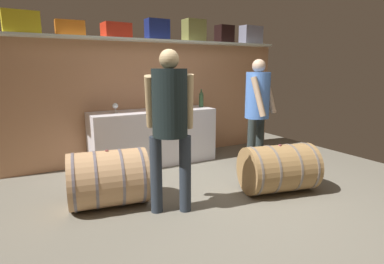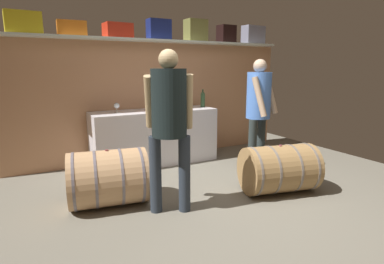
# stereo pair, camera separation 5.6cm
# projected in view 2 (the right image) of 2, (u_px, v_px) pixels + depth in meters

# --- Properties ---
(ground_plane) EXTENTS (6.03, 7.97, 0.02)m
(ground_plane) POSITION_uv_depth(u_px,v_px,m) (212.00, 191.00, 3.92)
(ground_plane) COLOR #6F6A5C
(back_wall_panel) EXTENTS (4.83, 0.10, 1.91)m
(back_wall_panel) POSITION_uv_depth(u_px,v_px,m) (157.00, 101.00, 5.27)
(back_wall_panel) COLOR tan
(back_wall_panel) RESTS_ON ground
(high_shelf_board) EXTENTS (4.44, 0.40, 0.03)m
(high_shelf_board) POSITION_uv_depth(u_px,v_px,m) (159.00, 41.00, 4.95)
(high_shelf_board) COLOR silver
(high_shelf_board) RESTS_ON back_wall_panel
(toolcase_yellow) EXTENTS (0.45, 0.32, 0.28)m
(toolcase_yellow) POSITION_uv_depth(u_px,v_px,m) (23.00, 23.00, 4.05)
(toolcase_yellow) COLOR yellow
(toolcase_yellow) RESTS_ON high_shelf_board
(toolcase_orange) EXTENTS (0.39, 0.22, 0.21)m
(toolcase_orange) POSITION_uv_depth(u_px,v_px,m) (72.00, 28.00, 4.33)
(toolcase_orange) COLOR orange
(toolcase_orange) RESTS_ON high_shelf_board
(toolcase_red) EXTENTS (0.41, 0.32, 0.21)m
(toolcase_red) POSITION_uv_depth(u_px,v_px,m) (118.00, 31.00, 4.62)
(toolcase_red) COLOR red
(toolcase_red) RESTS_ON high_shelf_board
(toolcase_navy) EXTENTS (0.36, 0.22, 0.31)m
(toolcase_navy) POSITION_uv_depth(u_px,v_px,m) (159.00, 30.00, 4.91)
(toolcase_navy) COLOR navy
(toolcase_navy) RESTS_ON high_shelf_board
(toolcase_olive) EXTENTS (0.35, 0.25, 0.36)m
(toolcase_olive) POSITION_uv_depth(u_px,v_px,m) (196.00, 31.00, 5.21)
(toolcase_olive) COLOR olive
(toolcase_olive) RESTS_ON high_shelf_board
(toolcase_black) EXTENTS (0.30, 0.23, 0.30)m
(toolcase_black) POSITION_uv_depth(u_px,v_px,m) (226.00, 34.00, 5.50)
(toolcase_black) COLOR black
(toolcase_black) RESTS_ON high_shelf_board
(toolcase_grey) EXTENTS (0.44, 0.24, 0.33)m
(toolcase_grey) POSITION_uv_depth(u_px,v_px,m) (253.00, 35.00, 5.78)
(toolcase_grey) COLOR gray
(toolcase_grey) RESTS_ON high_shelf_board
(work_cabinet) EXTENTS (1.95, 0.62, 0.85)m
(work_cabinet) POSITION_uv_depth(u_px,v_px,m) (155.00, 137.00, 4.97)
(work_cabinet) COLOR white
(work_cabinet) RESTS_ON ground
(wine_bottle_amber) EXTENTS (0.06, 0.06, 0.31)m
(wine_bottle_amber) POSITION_uv_depth(u_px,v_px,m) (177.00, 99.00, 5.13)
(wine_bottle_amber) COLOR brown
(wine_bottle_amber) RESTS_ON work_cabinet
(wine_bottle_clear) EXTENTS (0.06, 0.06, 0.32)m
(wine_bottle_clear) POSITION_uv_depth(u_px,v_px,m) (162.00, 100.00, 5.06)
(wine_bottle_clear) COLOR #AEC7BC
(wine_bottle_clear) RESTS_ON work_cabinet
(wine_bottle_green) EXTENTS (0.08, 0.08, 0.30)m
(wine_bottle_green) POSITION_uv_depth(u_px,v_px,m) (203.00, 99.00, 5.26)
(wine_bottle_green) COLOR #325132
(wine_bottle_green) RESTS_ON work_cabinet
(wine_glass) EXTENTS (0.08, 0.08, 0.15)m
(wine_glass) POSITION_uv_depth(u_px,v_px,m) (117.00, 106.00, 4.60)
(wine_glass) COLOR white
(wine_glass) RESTS_ON work_cabinet
(red_funnel) EXTENTS (0.11, 0.11, 0.11)m
(red_funnel) POSITION_uv_depth(u_px,v_px,m) (160.00, 107.00, 4.80)
(red_funnel) COLOR red
(red_funnel) RESTS_ON work_cabinet
(wine_barrel_near) EXTENTS (0.98, 0.75, 0.59)m
(wine_barrel_near) POSITION_uv_depth(u_px,v_px,m) (279.00, 169.00, 3.81)
(wine_barrel_near) COLOR #9B7547
(wine_barrel_near) RESTS_ON ground
(wine_barrel_far) EXTENTS (0.92, 0.74, 0.64)m
(wine_barrel_far) POSITION_uv_depth(u_px,v_px,m) (108.00, 178.00, 3.44)
(wine_barrel_far) COLOR tan
(wine_barrel_far) RESTS_ON ground
(winemaker_pouring) EXTENTS (0.54, 0.50, 1.69)m
(winemaker_pouring) POSITION_uv_depth(u_px,v_px,m) (169.00, 115.00, 3.15)
(winemaker_pouring) COLOR #29313C
(winemaker_pouring) RESTS_ON ground
(visitor_tasting) EXTENTS (0.53, 0.47, 1.63)m
(visitor_tasting) POSITION_uv_depth(u_px,v_px,m) (259.00, 104.00, 4.47)
(visitor_tasting) COLOR #293232
(visitor_tasting) RESTS_ON ground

